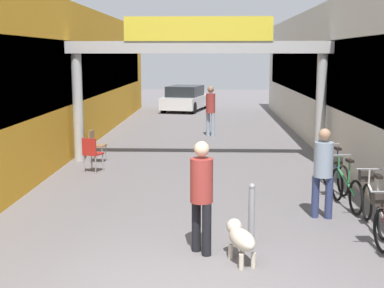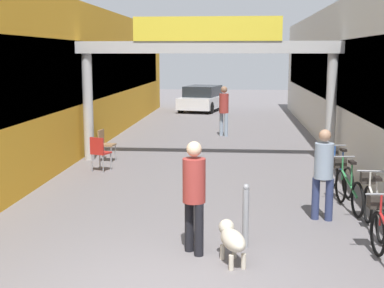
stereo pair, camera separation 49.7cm
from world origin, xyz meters
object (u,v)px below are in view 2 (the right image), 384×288
object	(u,v)px
pedestrian_with_dog	(194,190)
cafe_chair_red_nearer	(99,151)
parked_car_white	(203,99)
cafe_chair_wood_farther	(105,142)
bicycle_silver_second	(373,205)
pedestrian_companion	(324,169)
bollard_post_metal	(246,215)
pedestrian_carrying_crate	(224,107)
dog_on_leash	(232,239)
bicycle_green_third	(347,186)
bicycle_blue_farthest	(339,171)

from	to	relation	value
pedestrian_with_dog	cafe_chair_red_nearer	distance (m)	6.20
parked_car_white	cafe_chair_wood_farther	bearing A→B (deg)	-97.48
bicycle_silver_second	cafe_chair_wood_farther	xyz separation A→B (m)	(-6.00, 5.46, 0.10)
pedestrian_companion	cafe_chair_red_nearer	world-z (taller)	pedestrian_companion
bollard_post_metal	bicycle_silver_second	bearing A→B (deg)	24.98
pedestrian_carrying_crate	bollard_post_metal	xyz separation A→B (m)	(0.66, -11.46, -0.55)
dog_on_leash	cafe_chair_red_nearer	size ratio (longest dim) A/B	0.91
pedestrian_companion	dog_on_leash	size ratio (longest dim) A/B	2.04
bicycle_green_third	bicycle_blue_farthest	distance (m)	1.35
pedestrian_carrying_crate	bicycle_blue_farthest	size ratio (longest dim) A/B	1.09
dog_on_leash	bicycle_silver_second	size ratio (longest dim) A/B	0.48
bicycle_silver_second	bicycle_blue_farthest	xyz separation A→B (m)	(-0.09, 2.67, 0.00)
bicycle_green_third	bicycle_blue_farthest	world-z (taller)	same
bicycle_blue_farthest	pedestrian_carrying_crate	bearing A→B (deg)	109.30
pedestrian_carrying_crate	cafe_chair_red_nearer	world-z (taller)	pedestrian_carrying_crate
pedestrian_companion	bicycle_silver_second	xyz separation A→B (m)	(0.76, -0.51, -0.51)
pedestrian_companion	bicycle_green_third	size ratio (longest dim) A/B	0.98
bicycle_silver_second	cafe_chair_wood_farther	world-z (taller)	bicycle_silver_second
bicycle_silver_second	parked_car_white	world-z (taller)	parked_car_white
bicycle_silver_second	bicycle_green_third	xyz separation A→B (m)	(-0.17, 1.32, 0.00)
cafe_chair_red_nearer	parked_car_white	size ratio (longest dim) A/B	0.21
pedestrian_companion	bollard_post_metal	xyz separation A→B (m)	(-1.40, -1.52, -0.43)
bicycle_green_third	cafe_chair_wood_farther	world-z (taller)	bicycle_green_third
bollard_post_metal	bicycle_blue_farthest	bearing A→B (deg)	60.56
pedestrian_carrying_crate	bicycle_green_third	bearing A→B (deg)	-73.87
bicycle_blue_farthest	dog_on_leash	bearing A→B (deg)	-117.83
pedestrian_companion	pedestrian_with_dog	bearing A→B (deg)	-139.56
dog_on_leash	pedestrian_with_dog	bearing A→B (deg)	150.87
pedestrian_companion	bicycle_blue_farthest	distance (m)	2.31
pedestrian_with_dog	parked_car_white	bearing A→B (deg)	93.39
cafe_chair_wood_farther	parked_car_white	world-z (taller)	parked_car_white
bicycle_green_third	bicycle_blue_farthest	size ratio (longest dim) A/B	1.00
pedestrian_companion	dog_on_leash	bearing A→B (deg)	-126.54
pedestrian_carrying_crate	bicycle_green_third	distance (m)	9.53
dog_on_leash	cafe_chair_wood_farther	world-z (taller)	cafe_chair_wood_farther
parked_car_white	dog_on_leash	bearing A→B (deg)	-85.14
bicycle_blue_farthest	pedestrian_companion	bearing A→B (deg)	-107.45
dog_on_leash	bicycle_green_third	size ratio (longest dim) A/B	0.48
bicycle_silver_second	cafe_chair_red_nearer	xyz separation A→B (m)	(-5.80, 4.15, 0.10)
bicycle_blue_farthest	pedestrian_with_dog	bearing A→B (deg)	-125.41
parked_car_white	bicycle_green_third	bearing A→B (deg)	-77.61
bicycle_silver_second	cafe_chair_red_nearer	size ratio (longest dim) A/B	1.90
bicycle_green_third	cafe_chair_wood_farther	size ratio (longest dim) A/B	1.89
pedestrian_carrying_crate	parked_car_white	bearing A→B (deg)	98.49
pedestrian_carrying_crate	dog_on_leash	bearing A→B (deg)	-87.86
pedestrian_companion	bollard_post_metal	distance (m)	2.11
parked_car_white	cafe_chair_red_nearer	bearing A→B (deg)	-96.12
bicycle_green_third	parked_car_white	world-z (taller)	parked_car_white
dog_on_leash	parked_car_white	world-z (taller)	parked_car_white
bollard_post_metal	parked_car_white	xyz separation A→B (m)	(-2.00, 20.48, 0.13)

